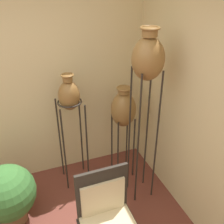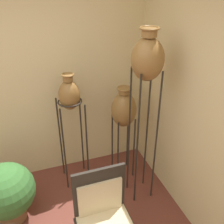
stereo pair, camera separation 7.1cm
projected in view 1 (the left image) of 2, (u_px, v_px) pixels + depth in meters
vase_stand_tall at (148, 63)px, 2.56m from camera, size 0.33×0.33×2.06m
vase_stand_medium at (69, 99)px, 3.02m from camera, size 0.30×0.30×1.51m
vase_stand_short at (123, 110)px, 3.24m from camera, size 0.31×0.31×1.30m
chair at (107, 216)px, 2.33m from camera, size 0.51×0.45×1.03m
potted_plant at (8, 194)px, 2.83m from camera, size 0.62×0.62×0.73m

